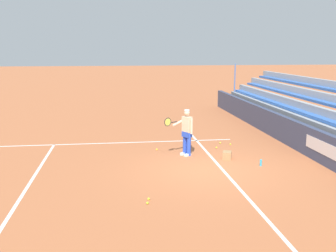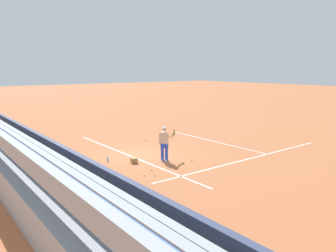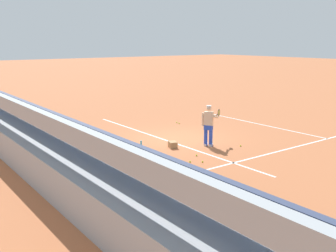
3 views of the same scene
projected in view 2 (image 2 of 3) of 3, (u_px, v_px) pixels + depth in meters
The scene contains 15 objects.
ground_plane at pixel (139, 155), 17.41m from camera, with size 160.00×160.00×0.00m, color #B7663D.
court_baseline_white at pixel (131, 156), 17.11m from camera, with size 12.00×0.10×0.01m, color white.
court_sideline_white at pixel (249, 159), 16.60m from camera, with size 0.10×12.00×0.01m, color white.
court_service_line_white at pixel (212, 141), 20.71m from camera, with size 8.22×0.10×0.01m, color white.
back_wall_sponsor_board at pixel (62, 157), 14.85m from camera, with size 27.86×0.25×1.10m.
bleacher_stand at pixel (18, 160), 13.71m from camera, with size 26.46×2.40×2.95m.
tennis_player at pixel (165, 143), 16.06m from camera, with size 0.56×1.06×1.71m.
ball_box_cardboard at pixel (134, 160), 15.88m from camera, with size 0.40×0.30×0.26m, color #A87F51.
tennis_ball_stray_back at pixel (147, 141), 20.56m from camera, with size 0.07×0.07×0.07m, color #CCE533.
tennis_ball_far_left at pixel (152, 170), 14.72m from camera, with size 0.07×0.07×0.07m, color #CCE533.
tennis_ball_midcourt at pixel (145, 140), 20.81m from camera, with size 0.07×0.07×0.07m, color #CCE533.
tennis_ball_toward_net at pixel (155, 175), 13.93m from camera, with size 0.07×0.07×0.07m, color #CCE533.
tennis_ball_by_box at pixel (192, 161), 16.13m from camera, with size 0.07×0.07×0.07m, color #CCE533.
tennis_ball_near_player at pixel (144, 175), 13.93m from camera, with size 0.07×0.07×0.07m, color #CCE533.
water_bottle at pixel (108, 159), 16.15m from camera, with size 0.07×0.07×0.22m, color #33B2E5.
Camera 2 is at (14.34, -9.06, 4.50)m, focal length 35.00 mm.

